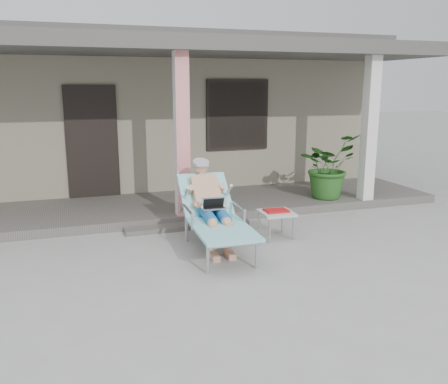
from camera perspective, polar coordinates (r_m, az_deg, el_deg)
name	(u,v)px	position (r m, az deg, el deg)	size (l,w,h in m)	color
ground	(224,270)	(5.96, 0.01, -9.35)	(60.00, 60.00, 0.00)	#9E9E99
house	(141,109)	(11.88, -10.01, 9.75)	(10.40, 5.40, 3.30)	gray
porch_deck	(173,207)	(8.70, -6.21, -1.77)	(10.00, 2.00, 0.15)	#605B56
porch_overhang	(169,52)	(8.39, -6.59, 16.39)	(10.00, 2.30, 2.85)	silver
porch_step	(188,226)	(7.63, -4.37, -4.10)	(2.00, 0.30, 0.07)	#605B56
lounger	(213,194)	(6.55, -1.37, -0.21)	(0.79, 1.96, 1.26)	#B7B7BC
side_table	(276,214)	(7.11, 6.33, -2.66)	(0.50, 0.50, 0.43)	beige
potted_palm	(328,166)	(9.14, 12.39, 3.08)	(1.09, 0.95, 1.21)	#26591E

